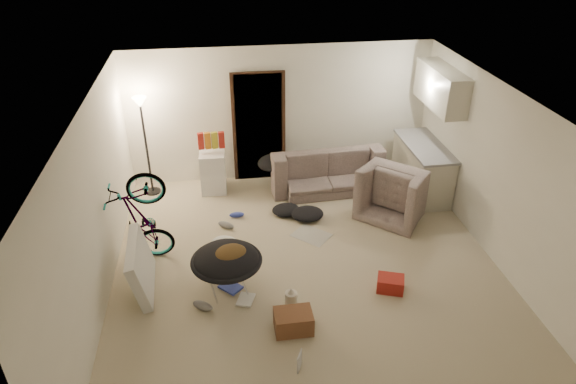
{
  "coord_description": "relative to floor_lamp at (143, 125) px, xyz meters",
  "views": [
    {
      "loc": [
        -1.13,
        -5.76,
        4.65
      ],
      "look_at": [
        -0.2,
        0.6,
        0.98
      ],
      "focal_mm": 32.0,
      "sensor_mm": 36.0,
      "label": 1
    }
  ],
  "objects": [
    {
      "name": "wall_left",
      "position": [
        -0.36,
        -2.65,
        -0.06
      ],
      "size": [
        0.02,
        6.0,
        2.5
      ],
      "primitive_type": "cube",
      "color": "white",
      "rests_on": "floor"
    },
    {
      "name": "clothes_lump_b",
      "position": [
        2.3,
        -1.08,
        -1.23
      ],
      "size": [
        0.52,
        0.47,
        0.14
      ],
      "primitive_type": "ellipsoid",
      "rotation": [
        0.0,
        0.0,
        0.11
      ],
      "color": "black",
      "rests_on": "floor"
    },
    {
      "name": "book_white",
      "position": [
        1.46,
        -3.16,
        -1.29
      ],
      "size": [
        0.28,
        0.32,
        0.02
      ],
      "primitive_type": "cube",
      "rotation": [
        0.0,
        0.0,
        -0.34
      ],
      "color": "silver",
      "rests_on": "floor"
    },
    {
      "name": "mini_fridge",
      "position": [
        1.12,
        -0.1,
        -0.93
      ],
      "size": [
        0.46,
        0.46,
        0.76
      ],
      "primitive_type": "cube",
      "rotation": [
        0.0,
        0.0,
        -0.03
      ],
      "color": "white",
      "rests_on": "floor"
    },
    {
      "name": "newspaper",
      "position": [
        2.61,
        -1.79,
        -1.3
      ],
      "size": [
        0.7,
        0.7,
        0.01
      ],
      "primitive_type": "cube",
      "rotation": [
        0.0,
        0.0,
        0.81
      ],
      "color": "#B2AFA4",
      "rests_on": "floor"
    },
    {
      "name": "snack_box_1",
      "position": [
        1.07,
        -0.1,
        -0.31
      ],
      "size": [
        0.11,
        0.09,
        0.3
      ],
      "primitive_type": "cube",
      "rotation": [
        0.0,
        0.0,
        0.18
      ],
      "color": "orange",
      "rests_on": "mini_fridge"
    },
    {
      "name": "shoe_1",
      "position": [
        1.28,
        -1.37,
        -1.25
      ],
      "size": [
        0.31,
        0.26,
        0.11
      ],
      "primitive_type": "ellipsoid",
      "rotation": [
        0.0,
        0.0,
        -0.58
      ],
      "color": "slate",
      "rests_on": "floor"
    },
    {
      "name": "snack_box_0",
      "position": [
        0.95,
        -0.1,
        -0.31
      ],
      "size": [
        0.11,
        0.08,
        0.3
      ],
      "primitive_type": "cube",
      "rotation": [
        0.0,
        0.0,
        0.15
      ],
      "color": "#A02018",
      "rests_on": "mini_fridge"
    },
    {
      "name": "wall_right",
      "position": [
        5.16,
        -2.65,
        -0.06
      ],
      "size": [
        0.02,
        6.0,
        2.5
      ],
      "primitive_type": "cube",
      "color": "white",
      "rests_on": "floor"
    },
    {
      "name": "floor",
      "position": [
        2.4,
        -2.65,
        -1.32
      ],
      "size": [
        5.5,
        6.0,
        0.02
      ],
      "primitive_type": "cube",
      "color": "#C2B495",
      "rests_on": "ground"
    },
    {
      "name": "clothes_lump_c",
      "position": [
        1.24,
        -1.92,
        -1.24
      ],
      "size": [
        0.59,
        0.59,
        0.14
      ],
      "primitive_type": "ellipsoid",
      "rotation": [
        0.0,
        0.0,
        -0.78
      ],
      "color": "silver",
      "rests_on": "floor"
    },
    {
      "name": "wall_front",
      "position": [
        2.4,
        -5.66,
        -0.06
      ],
      "size": [
        5.5,
        0.02,
        2.5
      ],
      "primitive_type": "cube",
      "color": "white",
      "rests_on": "floor"
    },
    {
      "name": "shoe_0",
      "position": [
        1.47,
        -1.07,
        -1.26
      ],
      "size": [
        0.25,
        0.1,
        0.09
      ],
      "primitive_type": "ellipsoid",
      "rotation": [
        0.0,
        0.0,
        0.01
      ],
      "color": "#2E3EA8",
      "rests_on": "floor"
    },
    {
      "name": "kitchen_counter",
      "position": [
        4.83,
        -0.65,
        -0.87
      ],
      "size": [
        0.6,
        1.5,
        0.88
      ],
      "primitive_type": "cube",
      "color": "beige",
      "rests_on": "floor"
    },
    {
      "name": "shoe_3",
      "position": [
        0.9,
        -3.25,
        -1.25
      ],
      "size": [
        0.31,
        0.26,
        0.11
      ],
      "primitive_type": "ellipsoid",
      "rotation": [
        0.0,
        0.0,
        -0.58
      ],
      "color": "slate",
      "rests_on": "floor"
    },
    {
      "name": "snack_box_3",
      "position": [
        1.31,
        -0.1,
        -0.31
      ],
      "size": [
        0.1,
        0.08,
        0.3
      ],
      "primitive_type": "cube",
      "rotation": [
        0.0,
        0.0,
        0.07
      ],
      "color": "#A02018",
      "rests_on": "mini_fridge"
    },
    {
      "name": "drink_case_a",
      "position": [
        2.01,
        -3.78,
        -1.17
      ],
      "size": [
        0.47,
        0.34,
        0.27
      ],
      "primitive_type": "cube",
      "rotation": [
        0.0,
        0.0,
        0.01
      ],
      "color": "brown",
      "rests_on": "floor"
    },
    {
      "name": "saucer_chair",
      "position": [
        1.25,
        -2.9,
        -0.9
      ],
      "size": [
        0.95,
        0.95,
        0.68
      ],
      "color": "silver",
      "rests_on": "floor"
    },
    {
      "name": "clothes_lump_a",
      "position": [
        2.64,
        -1.28,
        -1.22
      ],
      "size": [
        0.56,
        0.48,
        0.17
      ],
      "primitive_type": "ellipsoid",
      "rotation": [
        0.0,
        0.0,
        -0.03
      ],
      "color": "black",
      "rests_on": "floor"
    },
    {
      "name": "book_blue",
      "position": [
        1.28,
        -2.88,
        -1.29
      ],
      "size": [
        0.36,
        0.36,
        0.03
      ],
      "primitive_type": "cube",
      "rotation": [
        0.0,
        0.0,
        0.78
      ],
      "color": "#2E3EA8",
      "rests_on": "floor"
    },
    {
      "name": "book_asset",
      "position": [
        1.95,
        -4.47,
        -1.3
      ],
      "size": [
        0.29,
        0.26,
        0.02
      ],
      "primitive_type": "imported",
      "rotation": [
        0.0,
        0.0,
        1.12
      ],
      "color": "#A02018",
      "rests_on": "floor"
    },
    {
      "name": "sofa",
      "position": [
        3.15,
        -0.2,
        -1.01
      ],
      "size": [
        2.07,
        0.91,
        0.59
      ],
      "primitive_type": "imported",
      "rotation": [
        0.0,
        0.0,
        3.2
      ],
      "color": "#363D35",
      "rests_on": "floor"
    },
    {
      "name": "armchair",
      "position": [
        4.2,
        -1.27,
        -0.97
      ],
      "size": [
        1.38,
        1.38,
        0.68
      ],
      "primitive_type": "imported",
      "rotation": [
        0.0,
        0.0,
        2.4
      ],
      "color": "#363D35",
      "rests_on": "floor"
    },
    {
      "name": "floor_lamp",
      "position": [
        0.0,
        0.0,
        0.0
      ],
      "size": [
        0.28,
        0.28,
        1.81
      ],
      "color": "black",
      "rests_on": "floor"
    },
    {
      "name": "counter_top",
      "position": [
        4.83,
        -0.65,
        -0.41
      ],
      "size": [
        0.64,
        1.54,
        0.04
      ],
      "primitive_type": "cube",
      "color": "gray",
      "rests_on": "kitchen_counter"
    },
    {
      "name": "drink_case_b",
      "position": [
        3.44,
        -3.23,
        -1.2
      ],
      "size": [
        0.42,
        0.37,
        0.21
      ],
      "primitive_type": "cube",
      "rotation": [
        0.0,
        0.0,
        -0.35
      ],
      "color": "#A02018",
      "rests_on": "floor"
    },
    {
      "name": "ceiling",
      "position": [
        2.4,
        -2.65,
        1.2
      ],
      "size": [
        5.5,
        6.0,
        0.02
      ],
      "primitive_type": "cube",
      "color": "white",
      "rests_on": "wall_back"
    },
    {
      "name": "doorway",
      "position": [
        2.0,
        0.32,
        -0.29
      ],
      "size": [
        0.85,
        0.1,
        2.04
      ],
      "primitive_type": "cube",
      "color": "black",
      "rests_on": "floor"
    },
    {
      "name": "door_trim",
      "position": [
        2.0,
        0.29,
        -0.29
      ],
      "size": [
        0.97,
        0.04,
        2.1
      ],
      "primitive_type": "cube",
      "color": "#372013",
      "rests_on": "floor"
    },
    {
      "name": "sofa_drape",
      "position": [
        2.2,
        -0.2,
        -0.77
      ],
      "size": [
        0.65,
        0.58,
        0.28
      ],
      "primitive_type": "ellipsoid",
      "rotation": [
        0.0,
        0.0,
        0.23
      ],
      "color": "black",
      "rests_on": "sofa"
    },
    {
      "name": "snack_box_2",
      "position": [
        1.19,
        -0.1,
        -0.31
      ],
      "size": [
        0.12,
        0.09,
        0.3
      ],
      "primitive_type": "cube",
      "rotation": [
        0.0,
        0.0,
        0.28
      ],
      "color": "gold",
      "rests_on": "mini_fridge"
    },
    {
      "name": "bicycle",
      "position": [
        0.1,
        -2.09,
        -0.9
      ],
      "size": [
        1.56,
        0.68,
        0.9
      ],
      "primitive_type": "imported",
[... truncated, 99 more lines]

